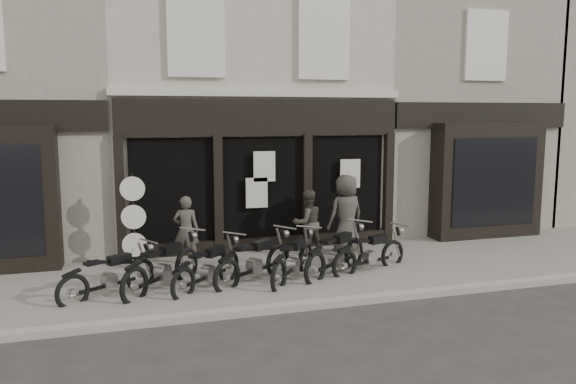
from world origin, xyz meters
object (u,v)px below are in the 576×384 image
object	(u,v)px
advert_sign_post	(134,224)
man_left	(186,230)
motorcycle_4	(293,264)
motorcycle_6	(370,256)
motorcycle_1	(163,271)
motorcycle_0	(109,279)
motorcycle_2	(208,271)
motorcycle_5	(336,257)
man_right	(346,214)
motorcycle_3	(255,265)
man_centre	(307,223)

from	to	relation	value
advert_sign_post	man_left	bearing A→B (deg)	5.31
man_left	advert_sign_post	size ratio (longest dim) A/B	0.70
motorcycle_4	motorcycle_6	world-z (taller)	motorcycle_4
man_left	motorcycle_1	bearing A→B (deg)	81.87
motorcycle_0	man_left	world-z (taller)	man_left
motorcycle_4	motorcycle_2	bearing A→B (deg)	129.64
motorcycle_6	motorcycle_1	bearing A→B (deg)	159.89
motorcycle_0	motorcycle_2	xyz separation A→B (m)	(1.89, -0.02, 0.01)
motorcycle_5	man_left	size ratio (longest dim) A/B	1.28
motorcycle_5	man_right	world-z (taller)	man_right
motorcycle_2	man_left	size ratio (longest dim) A/B	1.09
motorcycle_3	man_right	distance (m)	3.15
man_right	motorcycle_0	bearing A→B (deg)	2.80
motorcycle_3	man_left	world-z (taller)	man_left
motorcycle_2	man_right	size ratio (longest dim) A/B	0.88
man_centre	advert_sign_post	world-z (taller)	advert_sign_post
motorcycle_4	motorcycle_5	size ratio (longest dim) A/B	0.92
motorcycle_0	motorcycle_4	distance (m)	3.69
motorcycle_2	man_left	distance (m)	1.89
man_left	motorcycle_0	bearing A→B (deg)	60.33
motorcycle_1	man_right	bearing A→B (deg)	-29.27
motorcycle_2	motorcycle_4	xyz separation A→B (m)	(1.80, 0.02, 0.01)
motorcycle_1	man_centre	size ratio (longest dim) A/B	1.20
motorcycle_6	advert_sign_post	distance (m)	5.32
motorcycle_5	man_right	bearing A→B (deg)	23.51
motorcycle_3	man_right	world-z (taller)	man_right
motorcycle_3	man_centre	xyz separation A→B (m)	(1.71, 1.64, 0.49)
man_centre	advert_sign_post	distance (m)	4.07
motorcycle_2	man_left	xyz separation A→B (m)	(-0.22, 1.80, 0.50)
motorcycle_1	motorcycle_2	xyz separation A→B (m)	(0.87, -0.15, -0.04)
man_centre	advert_sign_post	xyz separation A→B (m)	(-4.06, 0.09, 0.17)
motorcycle_3	motorcycle_6	size ratio (longest dim) A/B	0.97
motorcycle_5	motorcycle_1	bearing A→B (deg)	142.77
motorcycle_4	advert_sign_post	xyz separation A→B (m)	(-3.17, 1.82, 0.67)
motorcycle_0	motorcycle_4	xyz separation A→B (m)	(3.69, 0.00, 0.02)
motorcycle_0	advert_sign_post	xyz separation A→B (m)	(0.52, 1.83, 0.69)
motorcycle_3	motorcycle_6	distance (m)	2.64
motorcycle_4	man_centre	distance (m)	2.01
motorcycle_0	motorcycle_2	distance (m)	1.89
motorcycle_0	motorcycle_2	size ratio (longest dim) A/B	1.10
man_centre	advert_sign_post	bearing A→B (deg)	-12.40
motorcycle_3	motorcycle_4	world-z (taller)	motorcycle_3
motorcycle_0	advert_sign_post	world-z (taller)	advert_sign_post
motorcycle_0	motorcycle_6	xyz separation A→B (m)	(5.51, 0.13, 0.01)
advert_sign_post	motorcycle_4	bearing A→B (deg)	-22.47
motorcycle_2	motorcycle_3	world-z (taller)	motorcycle_3
motorcycle_1	motorcycle_6	size ratio (longest dim) A/B	0.93
motorcycle_0	man_right	xyz separation A→B (m)	(5.55, 1.63, 0.70)
motorcycle_4	motorcycle_5	distance (m)	1.02
motorcycle_0	motorcycle_4	world-z (taller)	motorcycle_4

